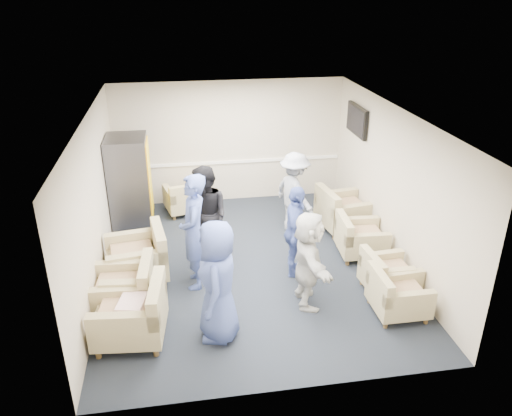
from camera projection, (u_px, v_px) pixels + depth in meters
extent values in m
plane|color=black|center=(250.00, 265.00, 8.82)|extent=(6.00, 6.00, 0.00)
plane|color=silver|center=(250.00, 114.00, 7.70)|extent=(6.00, 6.00, 0.00)
cube|color=beige|center=(230.00, 142.00, 10.96)|extent=(5.00, 0.02, 2.70)
cube|color=beige|center=(290.00, 298.00, 5.57)|extent=(5.00, 0.02, 2.70)
cube|color=beige|center=(94.00, 205.00, 7.90)|extent=(0.02, 6.00, 2.70)
cube|color=beige|center=(393.00, 186.00, 8.63)|extent=(0.02, 6.00, 2.70)
cube|color=white|center=(230.00, 162.00, 11.13)|extent=(4.98, 0.04, 0.06)
cube|color=black|center=(357.00, 120.00, 9.95)|extent=(0.07, 1.00, 0.58)
cube|color=black|center=(355.00, 120.00, 9.94)|extent=(0.01, 0.92, 0.50)
cube|color=#4E4E56|center=(358.00, 127.00, 10.02)|extent=(0.04, 0.10, 0.25)
cube|color=tan|center=(130.00, 321.00, 6.90)|extent=(1.03, 1.03, 0.31)
cube|color=#A37E5A|center=(129.00, 309.00, 6.81)|extent=(0.71, 0.67, 0.11)
cube|color=tan|center=(157.00, 298.00, 6.77)|extent=(0.25, 0.95, 0.44)
cube|color=tan|center=(123.00, 296.00, 7.49)|extent=(0.94, 0.94, 0.29)
cube|color=#A37E5A|center=(122.00, 285.00, 7.40)|extent=(0.65, 0.61, 0.10)
cube|color=tan|center=(146.00, 274.00, 7.37)|extent=(0.20, 0.90, 0.42)
cube|color=tan|center=(137.00, 264.00, 8.30)|extent=(1.08, 1.08, 0.31)
cube|color=#A37E5A|center=(136.00, 252.00, 8.22)|extent=(0.74, 0.70, 0.11)
cube|color=tan|center=(159.00, 240.00, 8.26)|extent=(0.29, 0.96, 0.45)
cube|color=tan|center=(398.00, 300.00, 7.46)|extent=(0.77, 0.77, 0.25)
cube|color=#A37E5A|center=(400.00, 290.00, 7.39)|extent=(0.53, 0.50, 0.09)
cube|color=tan|center=(380.00, 284.00, 7.29)|extent=(0.13, 0.77, 0.36)
cube|color=tan|center=(389.00, 279.00, 7.97)|extent=(0.81, 0.81, 0.25)
cube|color=#A37E5A|center=(390.00, 270.00, 7.90)|extent=(0.56, 0.53, 0.09)
cube|color=tan|center=(372.00, 265.00, 7.78)|extent=(0.18, 0.77, 0.36)
cube|color=tan|center=(361.00, 243.00, 9.06)|extent=(0.86, 0.86, 0.27)
cube|color=#A37E5A|center=(362.00, 234.00, 8.98)|extent=(0.60, 0.56, 0.10)
cube|color=tan|center=(344.00, 227.00, 8.89)|extent=(0.19, 0.82, 0.38)
cube|color=tan|center=(344.00, 216.00, 10.03)|extent=(1.05, 1.05, 0.30)
cube|color=#A37E5A|center=(345.00, 206.00, 9.94)|extent=(0.72, 0.69, 0.11)
cube|color=tan|center=(327.00, 201.00, 9.77)|extent=(0.29, 0.94, 0.43)
cube|color=tan|center=(185.00, 202.00, 10.77)|extent=(0.94, 0.94, 0.26)
cube|color=#A37E5A|center=(184.00, 194.00, 10.70)|extent=(0.61, 0.64, 0.09)
cube|color=tan|center=(188.00, 194.00, 10.37)|extent=(0.79, 0.30, 0.37)
cube|color=#4E4E56|center=(130.00, 185.00, 9.72)|extent=(0.76, 0.91, 1.92)
cube|color=orange|center=(150.00, 179.00, 9.74)|extent=(0.02, 0.77, 1.53)
cube|color=black|center=(153.00, 216.00, 10.07)|extent=(0.02, 0.45, 0.12)
cube|color=black|center=(154.00, 276.00, 8.14)|extent=(0.32, 0.26, 0.39)
sphere|color=black|center=(153.00, 266.00, 8.07)|extent=(0.19, 0.19, 0.19)
cube|color=white|center=(132.00, 304.00, 6.79)|extent=(0.43, 0.51, 0.13)
imported|color=#4356A2|center=(218.00, 282.00, 6.72)|extent=(0.71, 0.95, 1.77)
imported|color=#4356A2|center=(194.00, 232.00, 7.89)|extent=(0.50, 0.73, 1.92)
imported|color=black|center=(206.00, 216.00, 8.59)|extent=(1.06, 1.09, 1.77)
imported|color=silver|center=(294.00, 193.00, 9.72)|extent=(0.98, 1.21, 1.63)
imported|color=#4356A2|center=(295.00, 232.00, 8.24)|extent=(0.63, 1.01, 1.60)
imported|color=silver|center=(308.00, 260.00, 7.47)|extent=(0.56, 1.46, 1.55)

